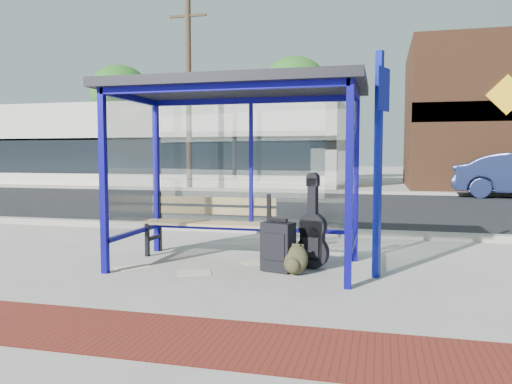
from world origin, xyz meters
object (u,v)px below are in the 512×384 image
(bench, at_px, (209,220))
(backpack, at_px, (295,260))
(guitar_bag, at_px, (313,236))
(suitcase, at_px, (278,247))

(bench, distance_m, backpack, 1.70)
(guitar_bag, relative_size, backpack, 3.11)
(bench, xyz_separation_m, guitar_bag, (1.59, -0.48, -0.09))
(suitcase, bearing_deg, backpack, -10.28)
(bench, xyz_separation_m, suitcase, (1.18, -0.75, -0.20))
(suitcase, height_order, backpack, suitcase)
(backpack, bearing_deg, bench, 156.60)
(backpack, bearing_deg, suitcase, 161.37)
(bench, distance_m, suitcase, 1.41)
(suitcase, distance_m, backpack, 0.30)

